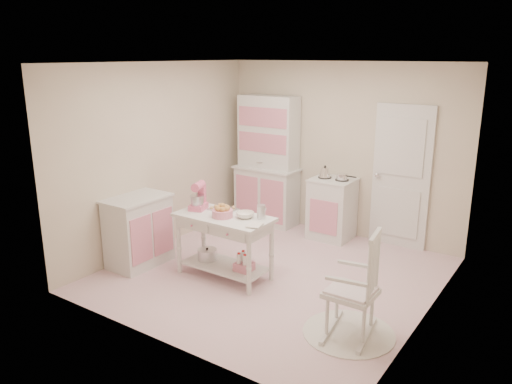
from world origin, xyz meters
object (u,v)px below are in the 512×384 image
stove (332,208)px  rocking_chair (351,283)px  base_cabinet (139,231)px  bread_basket (222,213)px  work_table (224,246)px  stand_mixer (198,196)px  hutch (267,161)px

stove → rocking_chair: rocking_chair is taller
base_cabinet → bread_basket: base_cabinet is taller
stove → base_cabinet: bearing=-125.5°
work_table → stand_mixer: stand_mixer is taller
work_table → stand_mixer: 0.71m
stove → stand_mixer: stand_mixer is taller
hutch → base_cabinet: size_ratio=2.26×
base_cabinet → stand_mixer: size_ratio=2.71×
hutch → stand_mixer: (0.29, -2.03, -0.07)m
rocking_chair → bread_basket: 1.87m
base_cabinet → bread_basket: size_ratio=3.68×
work_table → stove: bearing=76.2°
rocking_chair → stand_mixer: 2.33m
hutch → stove: hutch is taller
stand_mixer → work_table: bearing=-20.2°
hutch → work_table: bearing=-70.9°
bread_basket → stove: bearing=77.0°
rocking_chair → base_cabinet: bearing=170.3°
stand_mixer → hutch: bearing=80.5°
stove → stand_mixer: (-0.91, -1.98, 0.51)m
work_table → bread_basket: (0.02, -0.05, 0.45)m
stand_mixer → base_cabinet: bearing=-172.8°
base_cabinet → stand_mixer: 0.97m
bread_basket → base_cabinet: bearing=-167.0°
hutch → rocking_chair: (2.55, -2.41, -0.49)m
stand_mixer → rocking_chair: bearing=-27.1°
hutch → base_cabinet: (-0.46, -2.37, -0.58)m
stove → bread_basket: stove is taller
stove → bread_basket: size_ratio=3.68×
rocking_chair → work_table: 1.88m
stove → base_cabinet: same height
hutch → stand_mixer: bearing=-81.9°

